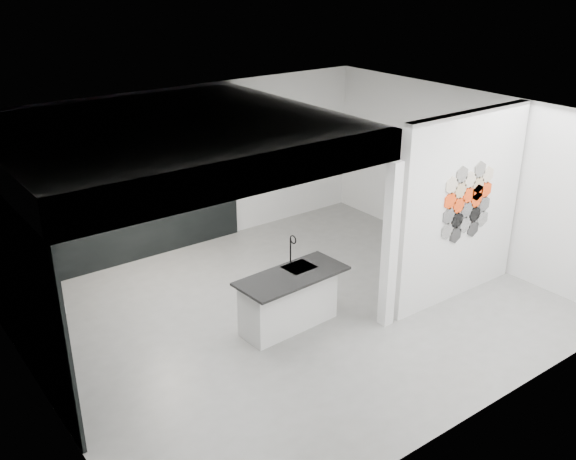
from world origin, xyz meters
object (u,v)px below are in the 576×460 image
(partition_panel, at_px, (461,208))
(stockpot, at_px, (55,198))
(glass_bowl, at_px, (200,171))
(kitchen_island, at_px, (289,299))
(glass_vase, at_px, (200,169))
(kettle, at_px, (172,175))
(utensil_cup, at_px, (64,199))
(bottle_dark, at_px, (99,190))
(wall_basin, at_px, (41,304))

(partition_panel, xyz_separation_m, stockpot, (-4.54, 3.87, 0.01))
(glass_bowl, bearing_deg, kitchen_island, -98.25)
(glass_vase, bearing_deg, partition_panel, -61.77)
(partition_panel, distance_m, kitchen_island, 2.81)
(kettle, height_order, utensil_cup, kettle)
(utensil_cup, bearing_deg, kitchen_island, -58.92)
(kettle, bearing_deg, utensil_cup, -173.78)
(glass_bowl, bearing_deg, stockpot, 180.00)
(stockpot, bearing_deg, bottle_dark, 0.00)
(wall_basin, relative_size, kitchen_island, 0.38)
(kitchen_island, height_order, bottle_dark, bottle_dark)
(stockpot, distance_m, bottle_dark, 0.68)
(kettle, bearing_deg, kitchen_island, -82.25)
(glass_vase, height_order, utensil_cup, glass_vase)
(kitchen_island, distance_m, glass_bowl, 3.30)
(kitchen_island, bearing_deg, partition_panel, -19.78)
(stockpot, height_order, glass_bowl, stockpot)
(partition_panel, bearing_deg, glass_bowl, 118.23)
(kitchen_island, relative_size, glass_vase, 11.51)
(wall_basin, distance_m, kettle, 3.56)
(partition_panel, relative_size, stockpot, 13.22)
(kitchen_island, height_order, glass_vase, glass_vase)
(wall_basin, bearing_deg, bottle_dark, 52.16)
(stockpot, distance_m, glass_bowl, 2.47)
(wall_basin, height_order, glass_vase, glass_vase)
(wall_basin, height_order, glass_bowl, glass_bowl)
(partition_panel, bearing_deg, kitchen_island, 163.67)
(glass_bowl, bearing_deg, kettle, 180.00)
(kettle, relative_size, glass_vase, 1.32)
(stockpot, height_order, glass_vase, stockpot)
(glass_vase, bearing_deg, utensil_cup, 180.00)
(wall_basin, height_order, bottle_dark, bottle_dark)
(partition_panel, xyz_separation_m, kitchen_island, (-2.53, 0.74, -0.98))
(stockpot, xyz_separation_m, utensil_cup, (0.13, 0.00, -0.04))
(wall_basin, distance_m, utensil_cup, 2.37)
(glass_bowl, bearing_deg, bottle_dark, 180.00)
(partition_panel, height_order, wall_basin, partition_panel)
(wall_basin, relative_size, bottle_dark, 3.91)
(partition_panel, relative_size, utensil_cup, 31.62)
(stockpot, xyz_separation_m, kettle, (1.93, 0.00, -0.01))
(kitchen_island, height_order, glass_bowl, glass_bowl)
(glass_vase, bearing_deg, wall_basin, -148.65)
(bottle_dark, height_order, utensil_cup, bottle_dark)
(kitchen_island, relative_size, stockpot, 7.48)
(bottle_dark, bearing_deg, stockpot, 180.00)
(kitchen_island, xyz_separation_m, glass_bowl, (0.45, 3.12, 0.95))
(glass_vase, relative_size, bottle_dark, 0.90)
(wall_basin, bearing_deg, utensil_cup, 62.97)
(partition_panel, height_order, glass_vase, partition_panel)
(kitchen_island, xyz_separation_m, bottle_dark, (-1.33, 3.12, 0.98))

